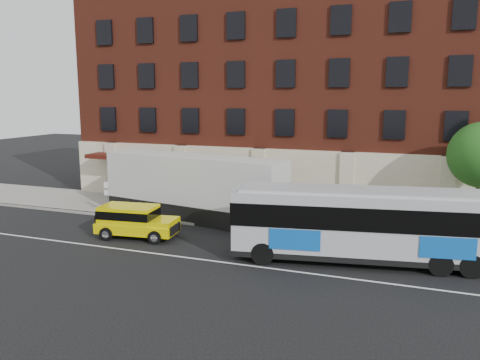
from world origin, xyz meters
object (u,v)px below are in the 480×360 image
(sign_pole, at_px, (107,194))
(yellow_suv, at_px, (134,219))
(city_bus, at_px, (370,223))
(shipping_container, at_px, (193,188))

(sign_pole, distance_m, yellow_suv, 5.62)
(sign_pole, height_order, yellow_suv, sign_pole)
(city_bus, height_order, yellow_suv, city_bus)
(city_bus, relative_size, shipping_container, 1.04)
(sign_pole, distance_m, city_bus, 17.16)
(yellow_suv, relative_size, shipping_container, 0.38)
(city_bus, distance_m, yellow_suv, 12.60)
(city_bus, bearing_deg, yellow_suv, -178.45)
(sign_pole, relative_size, city_bus, 0.19)
(sign_pole, xyz_separation_m, shipping_container, (5.65, 1.09, 0.56))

